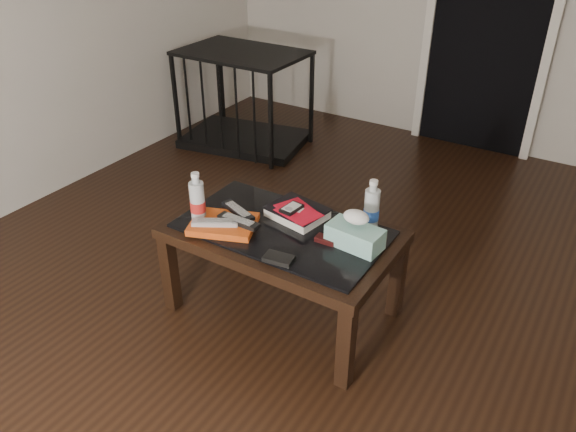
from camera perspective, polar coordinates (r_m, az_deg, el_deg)
name	(u,v)px	position (r m, az deg, el deg)	size (l,w,h in m)	color
ground	(390,363)	(2.52, 10.31, -14.53)	(5.00, 5.00, 0.00)	black
doorway	(493,7)	(4.34, 20.07, 19.30)	(0.90, 0.08, 2.07)	black
coffee_table	(283,240)	(2.50, -0.56, -2.45)	(1.00, 0.60, 0.46)	black
pet_crate	(244,114)	(4.38, -4.46, 10.25)	(0.99, 0.75, 0.71)	black
magazines	(223,224)	(2.48, -6.59, -0.83)	(0.28, 0.21, 0.03)	#C34612
remote_silver	(215,222)	(2.45, -7.43, -0.62)	(0.20, 0.05, 0.02)	#A1A1A6
remote_black_front	(239,221)	(2.45, -5.05, -0.49)	(0.20, 0.05, 0.02)	black
remote_black_back	(238,211)	(2.52, -5.11, 0.55)	(0.20, 0.05, 0.02)	black
textbook	(297,212)	(2.53, 0.95, 0.36)	(0.25, 0.20, 0.05)	black
dvd_mailers	(297,210)	(2.50, 0.93, 0.64)	(0.19, 0.14, 0.01)	red
ipod	(292,208)	(2.49, 0.37, 0.80)	(0.06, 0.10, 0.02)	black
flip_phone	(326,240)	(2.37, 3.89, -2.42)	(0.09, 0.05, 0.02)	black
wallet	(279,259)	(2.25, -0.94, -4.35)	(0.12, 0.07, 0.02)	black
water_bottle_left	(197,197)	(2.49, -9.22, 1.88)	(0.07, 0.07, 0.24)	silver
water_bottle_right	(372,205)	(2.42, 8.52, 1.09)	(0.07, 0.07, 0.24)	silver
tissue_box	(355,237)	(2.34, 6.80, -2.09)	(0.23, 0.12, 0.09)	teal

